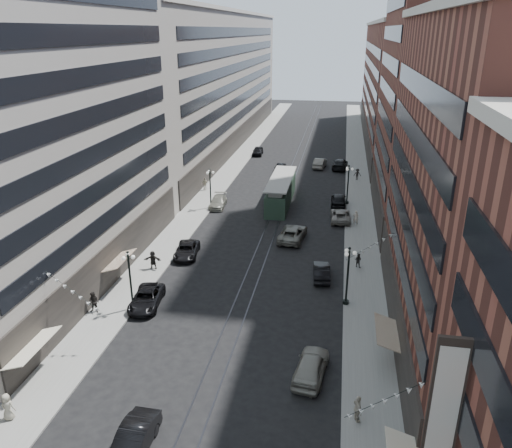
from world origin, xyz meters
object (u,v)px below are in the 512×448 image
Objects in this scene: pedestrian_1 at (7,407)px; pedestrian_9 at (357,174)px; pedestrian_4 at (358,409)px; car_10 at (322,271)px; car_14 at (320,163)px; lamppost_sw_far at (130,278)px; car_11 at (340,215)px; pedestrian_6 at (205,184)px; car_4 at (311,366)px; pedestrian_8 at (356,218)px; lamppost_se_far at (348,274)px; car_2 at (146,298)px; car_extra_0 at (293,233)px; car_7 at (187,250)px; pedestrian_7 at (358,260)px; car_8 at (218,202)px; car_9 at (258,151)px; pedestrian_5 at (153,260)px; car_extra_1 at (339,199)px; car_13 at (280,168)px; lamppost_se_mid at (348,183)px; streetcar at (281,192)px; pedestrian_2 at (94,302)px; car_12 at (340,164)px; car_5 at (133,442)px; lamppost_sw_mid at (210,187)px.

pedestrian_1 is 0.99× the size of pedestrian_9.
pedestrian_4 is 19.51m from car_10.
lamppost_sw_far is at bearing 82.28° from car_14.
pedestrian_1 is 0.35× the size of car_11.
car_11 is at bearing 136.16° from pedestrian_6.
pedestrian_6 is at bearing -57.81° from car_4.
car_11 is 2.80× the size of pedestrian_8.
lamppost_se_far is 14.58m from pedestrian_4.
car_extra_0 reaches higher than car_2.
pedestrian_7 is at bearing -6.77° from car_7.
car_8 is at bearing -58.60° from car_4.
pedestrian_5 is at bearing -94.75° from car_9.
pedestrian_1 is 0.37× the size of car_8.
car_extra_1 is (1.25, 37.77, 0.00)m from car_4.
car_11 is at bearing -100.26° from car_10.
car_13 reaches higher than car_2.
car_4 is at bearing -156.45° from pedestrian_1.
car_10 is at bearing -55.69° from car_8.
car_7 is at bearing 53.55° from pedestrian_5.
car_14 is (-4.79, 19.58, -2.24)m from lamppost_se_mid.
pedestrian_1 is at bearing -105.65° from car_7.
streetcar is at bearing 3.83° from car_extra_1.
lamppost_se_far reaches higher than streetcar.
car_7 is (4.34, 12.71, -0.41)m from pedestrian_2.
car_12 is 27.80m from pedestrian_8.
car_5 is (5.40, -15.89, 0.09)m from car_2.
pedestrian_6 is (-21.32, 30.71, -2.00)m from lamppost_se_far.
lamppost_sw_mid is at bearing -141.94° from pedestrian_9.
car_extra_0 is at bearing -113.26° from pedestrian_1.
car_11 is 0.89× the size of car_12.
car_8 is at bearing 80.98° from pedestrian_5.
pedestrian_1 is (-2.38, -13.92, -2.02)m from lamppost_sw_far.
lamppost_sw_far is 2.90× the size of pedestrian_8.
car_7 is at bearing -97.40° from car_13.
car_4 is at bearing -78.78° from car_13.
car_7 is at bearing 101.32° from car_5.
lamppost_se_far is 0.94× the size of car_extra_0.
pedestrian_9 is (1.62, 40.26, -2.02)m from lamppost_se_far.
pedestrian_2 is (-9.33, 13.85, 0.29)m from car_5.
car_10 is at bearing -72.71° from streetcar.
pedestrian_1 is at bearing -104.56° from streetcar.
car_2 is 0.89× the size of car_extra_0.
pedestrian_1 is (-20.78, -45.92, -2.02)m from lamppost_se_mid.
car_9 is 14.66m from car_14.
car_8 is (3.79, 29.05, -0.38)m from pedestrian_2.
car_10 is 2.41× the size of pedestrian_9.
car_14 is at bearing 75.22° from lamppost_sw_far.
lamppost_se_far is 1.03× the size of car_11.
pedestrian_1 is (-11.58, -44.59, -0.66)m from streetcar.
pedestrian_9 reaches higher than pedestrian_1.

